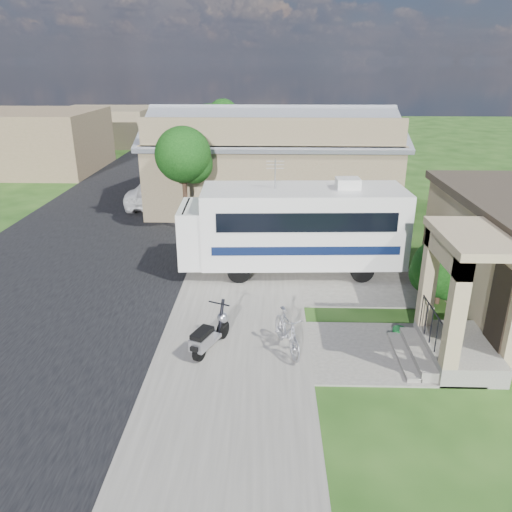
{
  "coord_description": "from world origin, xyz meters",
  "views": [
    {
      "loc": [
        -0.08,
        -12.26,
        7.06
      ],
      "look_at": [
        -0.5,
        2.5,
        1.3
      ],
      "focal_mm": 35.0,
      "sensor_mm": 36.0,
      "label": 1
    }
  ],
  "objects_px": {
    "motorhome": "(294,226)",
    "shrub": "(443,265)",
    "scooter": "(209,336)",
    "garden_hose": "(400,332)",
    "pickup_truck": "(161,190)",
    "bicycle": "(287,333)",
    "van": "(171,163)"
  },
  "relations": [
    {
      "from": "shrub",
      "to": "scooter",
      "type": "xyz_separation_m",
      "value": [
        -6.86,
        -3.11,
        -0.76
      ]
    },
    {
      "from": "motorhome",
      "to": "van",
      "type": "bearing_deg",
      "value": 112.5
    },
    {
      "from": "motorhome",
      "to": "scooter",
      "type": "bearing_deg",
      "value": -115.69
    },
    {
      "from": "bicycle",
      "to": "pickup_truck",
      "type": "height_order",
      "value": "pickup_truck"
    },
    {
      "from": "scooter",
      "to": "van",
      "type": "distance_m",
      "value": 22.06
    },
    {
      "from": "scooter",
      "to": "shrub",
      "type": "bearing_deg",
      "value": 48.0
    },
    {
      "from": "bicycle",
      "to": "van",
      "type": "relative_size",
      "value": 0.3
    },
    {
      "from": "motorhome",
      "to": "garden_hose",
      "type": "height_order",
      "value": "motorhome"
    },
    {
      "from": "shrub",
      "to": "garden_hose",
      "type": "bearing_deg",
      "value": -129.53
    },
    {
      "from": "motorhome",
      "to": "pickup_truck",
      "type": "relative_size",
      "value": 1.46
    },
    {
      "from": "garden_hose",
      "to": "shrub",
      "type": "bearing_deg",
      "value": 50.47
    },
    {
      "from": "pickup_truck",
      "to": "van",
      "type": "bearing_deg",
      "value": -80.68
    },
    {
      "from": "garden_hose",
      "to": "scooter",
      "type": "bearing_deg",
      "value": -168.52
    },
    {
      "from": "motorhome",
      "to": "bicycle",
      "type": "relative_size",
      "value": 4.33
    },
    {
      "from": "motorhome",
      "to": "shrub",
      "type": "relative_size",
      "value": 3.18
    },
    {
      "from": "shrub",
      "to": "scooter",
      "type": "relative_size",
      "value": 1.49
    },
    {
      "from": "pickup_truck",
      "to": "van",
      "type": "relative_size",
      "value": 0.89
    },
    {
      "from": "scooter",
      "to": "garden_hose",
      "type": "distance_m",
      "value": 5.28
    },
    {
      "from": "pickup_truck",
      "to": "garden_hose",
      "type": "distance_m",
      "value": 16.43
    },
    {
      "from": "scooter",
      "to": "garden_hose",
      "type": "bearing_deg",
      "value": 35.08
    },
    {
      "from": "bicycle",
      "to": "shrub",
      "type": "bearing_deg",
      "value": 13.53
    },
    {
      "from": "shrub",
      "to": "pickup_truck",
      "type": "relative_size",
      "value": 0.46
    },
    {
      "from": "scooter",
      "to": "bicycle",
      "type": "height_order",
      "value": "scooter"
    },
    {
      "from": "motorhome",
      "to": "pickup_truck",
      "type": "height_order",
      "value": "motorhome"
    },
    {
      "from": "van",
      "to": "garden_hose",
      "type": "bearing_deg",
      "value": -65.21
    },
    {
      "from": "motorhome",
      "to": "scooter",
      "type": "distance_m",
      "value": 6.18
    },
    {
      "from": "pickup_truck",
      "to": "bicycle",
      "type": "bearing_deg",
      "value": 116.76
    },
    {
      "from": "scooter",
      "to": "garden_hose",
      "type": "height_order",
      "value": "scooter"
    },
    {
      "from": "scooter",
      "to": "pickup_truck",
      "type": "distance_m",
      "value": 15.11
    },
    {
      "from": "van",
      "to": "pickup_truck",
      "type": "bearing_deg",
      "value": -85.58
    },
    {
      "from": "pickup_truck",
      "to": "garden_hose",
      "type": "xyz_separation_m",
      "value": [
        9.41,
        -13.46,
        -0.66
      ]
    },
    {
      "from": "van",
      "to": "scooter",
      "type": "bearing_deg",
      "value": -78.54
    }
  ]
}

